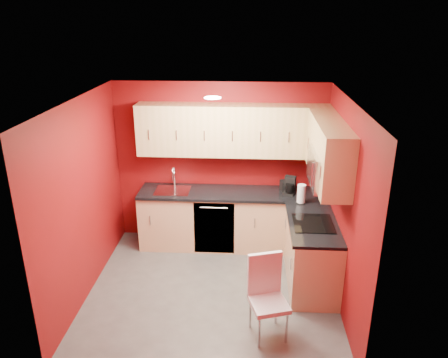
# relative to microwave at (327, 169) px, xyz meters

# --- Properties ---
(floor) EXTENTS (3.20, 3.20, 0.00)m
(floor) POSITION_rel_microwave_xyz_m (-1.39, -0.20, -1.66)
(floor) COLOR #4F4D4A
(floor) RESTS_ON ground
(ceiling) EXTENTS (3.20, 3.20, 0.00)m
(ceiling) POSITION_rel_microwave_xyz_m (-1.39, -0.20, 0.84)
(ceiling) COLOR white
(ceiling) RESTS_ON wall_back
(wall_back) EXTENTS (3.20, 0.00, 3.20)m
(wall_back) POSITION_rel_microwave_xyz_m (-1.39, 1.30, -0.41)
(wall_back) COLOR #68090D
(wall_back) RESTS_ON floor
(wall_front) EXTENTS (3.20, 0.00, 3.20)m
(wall_front) POSITION_rel_microwave_xyz_m (-1.39, -1.70, -0.41)
(wall_front) COLOR #68090D
(wall_front) RESTS_ON floor
(wall_left) EXTENTS (0.00, 3.00, 3.00)m
(wall_left) POSITION_rel_microwave_xyz_m (-2.99, -0.20, -0.41)
(wall_left) COLOR #68090D
(wall_left) RESTS_ON floor
(wall_right) EXTENTS (0.00, 3.00, 3.00)m
(wall_right) POSITION_rel_microwave_xyz_m (0.21, -0.20, -0.41)
(wall_right) COLOR #68090D
(wall_right) RESTS_ON floor
(base_cabinets_back) EXTENTS (2.80, 0.60, 0.87)m
(base_cabinets_back) POSITION_rel_microwave_xyz_m (-1.19, 1.00, -1.22)
(base_cabinets_back) COLOR tan
(base_cabinets_back) RESTS_ON floor
(base_cabinets_right) EXTENTS (0.60, 1.30, 0.87)m
(base_cabinets_right) POSITION_rel_microwave_xyz_m (-0.09, 0.05, -1.22)
(base_cabinets_right) COLOR tan
(base_cabinets_right) RESTS_ON floor
(countertop_back) EXTENTS (2.80, 0.63, 0.04)m
(countertop_back) POSITION_rel_microwave_xyz_m (-1.19, 0.99, -0.77)
(countertop_back) COLOR black
(countertop_back) RESTS_ON base_cabinets_back
(countertop_right) EXTENTS (0.63, 1.27, 0.04)m
(countertop_right) POSITION_rel_microwave_xyz_m (-0.11, 0.04, -0.77)
(countertop_right) COLOR black
(countertop_right) RESTS_ON base_cabinets_right
(upper_cabinets_back) EXTENTS (2.80, 0.35, 0.75)m
(upper_cabinets_back) POSITION_rel_microwave_xyz_m (-1.19, 1.13, 0.17)
(upper_cabinets_back) COLOR tan
(upper_cabinets_back) RESTS_ON wall_back
(upper_cabinets_right) EXTENTS (0.35, 1.55, 0.75)m
(upper_cabinets_right) POSITION_rel_microwave_xyz_m (0.03, 0.24, 0.23)
(upper_cabinets_right) COLOR tan
(upper_cabinets_right) RESTS_ON wall_right
(microwave) EXTENTS (0.42, 0.76, 0.42)m
(microwave) POSITION_rel_microwave_xyz_m (0.00, 0.00, 0.00)
(microwave) COLOR silver
(microwave) RESTS_ON upper_cabinets_right
(cooktop) EXTENTS (0.50, 0.55, 0.01)m
(cooktop) POSITION_rel_microwave_xyz_m (-0.11, 0.00, -0.74)
(cooktop) COLOR black
(cooktop) RESTS_ON countertop_right
(sink) EXTENTS (0.52, 0.42, 0.35)m
(sink) POSITION_rel_microwave_xyz_m (-2.09, 1.00, -0.72)
(sink) COLOR silver
(sink) RESTS_ON countertop_back
(dishwasher_front) EXTENTS (0.60, 0.02, 0.82)m
(dishwasher_front) POSITION_rel_microwave_xyz_m (-1.44, 0.71, -1.22)
(dishwasher_front) COLOR black
(dishwasher_front) RESTS_ON base_cabinets_back
(downlight) EXTENTS (0.20, 0.20, 0.01)m
(downlight) POSITION_rel_microwave_xyz_m (-1.39, 0.10, 0.82)
(downlight) COLOR white
(downlight) RESTS_ON ceiling
(coffee_maker) EXTENTS (0.22, 0.25, 0.27)m
(coffee_maker) POSITION_rel_microwave_xyz_m (-0.35, 0.96, -0.62)
(coffee_maker) COLOR black
(coffee_maker) RESTS_ON countertop_back
(napkin_holder) EXTENTS (0.18, 0.18, 0.16)m
(napkin_holder) POSITION_rel_microwave_xyz_m (-0.39, 1.09, -0.67)
(napkin_holder) COLOR black
(napkin_holder) RESTS_ON countertop_back
(paper_towel) EXTENTS (0.19, 0.19, 0.27)m
(paper_towel) POSITION_rel_microwave_xyz_m (-0.20, 0.65, -0.61)
(paper_towel) COLOR silver
(paper_towel) RESTS_ON countertop_right
(dining_chair) EXTENTS (0.49, 0.50, 0.96)m
(dining_chair) POSITION_rel_microwave_xyz_m (-0.69, -1.03, -1.18)
(dining_chair) COLOR silver
(dining_chair) RESTS_ON floor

